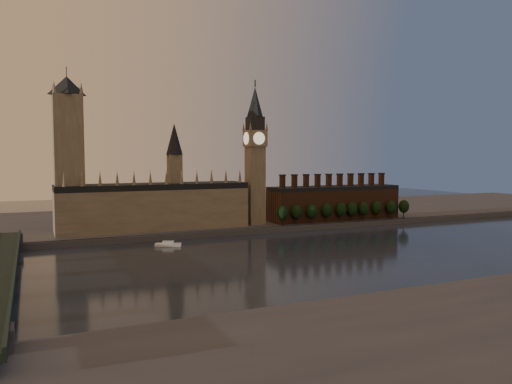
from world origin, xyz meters
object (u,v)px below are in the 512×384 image
at_px(westminster_bridge, 1,272).
at_px(river_boat, 168,244).
at_px(victoria_tower, 68,150).
at_px(big_ben, 255,154).

bearing_deg(westminster_bridge, river_boat, 38.78).
bearing_deg(victoria_tower, westminster_bridge, -106.56).
distance_m(victoria_tower, westminster_bridge, 133.21).
bearing_deg(big_ben, river_boat, -151.35).
distance_m(big_ben, river_boat, 104.19).
xyz_separation_m(big_ben, river_boat, (-77.32, -42.25, -55.61)).
xyz_separation_m(victoria_tower, westminster_bridge, (-35.00, -117.70, -51.65)).
relative_size(westminster_bridge, river_boat, 12.16).
distance_m(victoria_tower, river_boat, 91.41).
bearing_deg(big_ben, victoria_tower, 177.80).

